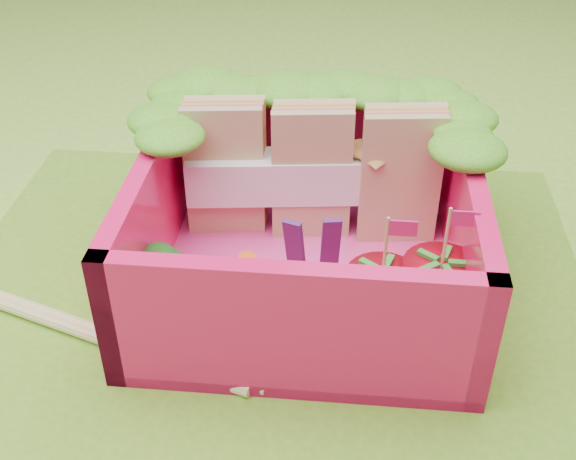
{
  "coord_description": "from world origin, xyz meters",
  "views": [
    {
      "loc": [
        0.3,
        -2.01,
        1.94
      ],
      "look_at": [
        0.07,
        0.32,
        0.28
      ],
      "focal_mm": 45.0,
      "sensor_mm": 36.0,
      "label": 1
    }
  ],
  "objects_px": {
    "broccoli": "(169,271)",
    "bento_box": "(307,226)",
    "strawberry_right": "(438,293)",
    "sandwich_stack": "(314,172)",
    "strawberry_left": "(380,301)"
  },
  "relations": [
    {
      "from": "broccoli",
      "to": "bento_box",
      "type": "bearing_deg",
      "value": 27.7
    },
    {
      "from": "broccoli",
      "to": "strawberry_right",
      "type": "relative_size",
      "value": 0.59
    },
    {
      "from": "strawberry_right",
      "to": "sandwich_stack",
      "type": "bearing_deg",
      "value": 130.35
    },
    {
      "from": "bento_box",
      "to": "broccoli",
      "type": "bearing_deg",
      "value": -152.3
    },
    {
      "from": "broccoli",
      "to": "strawberry_left",
      "type": "xyz_separation_m",
      "value": [
        0.79,
        -0.06,
        -0.03
      ]
    },
    {
      "from": "broccoli",
      "to": "strawberry_right",
      "type": "height_order",
      "value": "strawberry_right"
    },
    {
      "from": "sandwich_stack",
      "to": "broccoli",
      "type": "bearing_deg",
      "value": -131.31
    },
    {
      "from": "sandwich_stack",
      "to": "strawberry_right",
      "type": "bearing_deg",
      "value": -49.65
    },
    {
      "from": "strawberry_right",
      "to": "strawberry_left",
      "type": "bearing_deg",
      "value": -165.41
    },
    {
      "from": "bento_box",
      "to": "strawberry_right",
      "type": "relative_size",
      "value": 2.5
    },
    {
      "from": "bento_box",
      "to": "broccoli",
      "type": "xyz_separation_m",
      "value": [
        -0.5,
        -0.26,
        -0.06
      ]
    },
    {
      "from": "bento_box",
      "to": "strawberry_left",
      "type": "relative_size",
      "value": 2.58
    },
    {
      "from": "bento_box",
      "to": "sandwich_stack",
      "type": "height_order",
      "value": "sandwich_stack"
    },
    {
      "from": "bento_box",
      "to": "sandwich_stack",
      "type": "bearing_deg",
      "value": 88.94
    },
    {
      "from": "broccoli",
      "to": "strawberry_left",
      "type": "bearing_deg",
      "value": -4.56
    }
  ]
}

